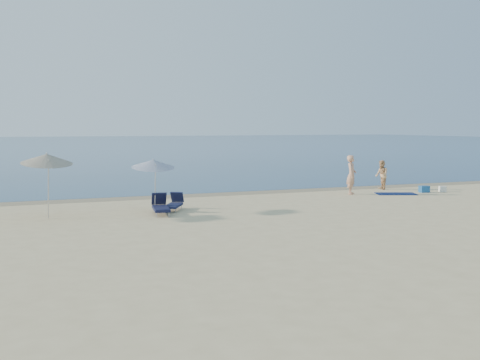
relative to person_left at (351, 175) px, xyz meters
name	(u,v)px	position (x,y,z in m)	size (l,w,h in m)	color
sea	(80,145)	(-2.35, 83.14, -0.97)	(240.00, 160.00, 0.01)	#0C294D
wet_sand_strip	(286,191)	(-2.35, 2.54, -0.97)	(240.00, 1.60, 0.00)	#847254
person_left	(351,175)	(0.00, 0.00, 0.00)	(0.71, 0.46, 1.94)	tan
person_right	(382,175)	(2.73, 1.33, -0.19)	(0.76, 0.59, 1.56)	tan
beach_towel	(396,194)	(2.11, -0.77, -0.95)	(1.93, 1.07, 0.03)	#0E1946
white_bag	(443,189)	(4.96, -0.82, -0.82)	(0.34, 0.29, 0.29)	silver
blue_cooler	(424,189)	(3.90, -0.68, -0.80)	(0.47, 0.34, 0.34)	#1B5494
umbrella_near	(153,164)	(-10.51, -2.15, 0.93)	(1.82, 1.85, 2.21)	silver
umbrella_far	(47,159)	(-14.51, -2.20, 1.21)	(2.11, 2.14, 2.53)	silver
lounger_left	(161,207)	(-10.43, -2.91, -0.69)	(0.85, 1.83, 0.78)	black
lounger_right	(174,204)	(-9.66, -2.08, -0.72)	(1.20, 1.61, 0.69)	#151A3C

